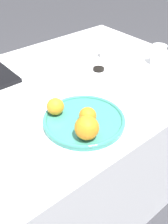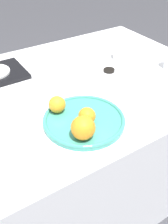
{
  "view_description": "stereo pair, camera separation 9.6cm",
  "coord_description": "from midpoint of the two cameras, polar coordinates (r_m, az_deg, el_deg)",
  "views": [
    {
      "loc": [
        -0.55,
        -0.86,
        1.34
      ],
      "look_at": [
        -0.06,
        -0.27,
        0.76
      ],
      "focal_mm": 42.0,
      "sensor_mm": 36.0,
      "label": 1
    },
    {
      "loc": [
        -0.48,
        -0.92,
        1.34
      ],
      "look_at": [
        -0.06,
        -0.27,
        0.76
      ],
      "focal_mm": 42.0,
      "sensor_mm": 36.0,
      "label": 2
    }
  ],
  "objects": [
    {
      "name": "ground_plane",
      "position": [
        1.69,
        -1.68,
        -15.44
      ],
      "size": [
        12.0,
        12.0,
        0.0
      ],
      "primitive_type": "plane",
      "color": "#38383D"
    },
    {
      "name": "table",
      "position": [
        1.43,
        -1.94,
        -6.7
      ],
      "size": [
        1.48,
        0.98,
        0.71
      ],
      "color": "white",
      "rests_on": "ground_plane"
    },
    {
      "name": "fruit_platter",
      "position": [
        0.98,
        2.8,
        -1.84
      ],
      "size": [
        0.31,
        0.31,
        0.02
      ],
      "color": "teal",
      "rests_on": "table"
    },
    {
      "name": "orange_0",
      "position": [
        0.95,
        3.55,
        -0.98
      ],
      "size": [
        0.06,
        0.06,
        0.06
      ],
      "color": "orange",
      "rests_on": "fruit_platter"
    },
    {
      "name": "orange_1",
      "position": [
        1.0,
        -3.17,
        1.56
      ],
      "size": [
        0.07,
        0.07,
        0.07
      ],
      "color": "orange",
      "rests_on": "fruit_platter"
    },
    {
      "name": "orange_2",
      "position": [
        0.88,
        2.93,
        -3.59
      ],
      "size": [
        0.08,
        0.08,
        0.08
      ],
      "color": "orange",
      "rests_on": "fruit_platter"
    },
    {
      "name": "cup_0",
      "position": [
        1.01,
        -13.33,
        0.41
      ],
      "size": [
        0.08,
        0.08,
        0.08
      ],
      "color": "white",
      "rests_on": "table"
    },
    {
      "name": "cup_1",
      "position": [
        1.47,
        9.91,
        12.63
      ],
      "size": [
        0.08,
        0.08,
        0.07
      ],
      "color": "white",
      "rests_on": "table"
    },
    {
      "name": "soy_dish",
      "position": [
        1.34,
        7.61,
        8.9
      ],
      "size": [
        0.06,
        0.06,
        0.01
      ],
      "color": "black",
      "rests_on": "table"
    }
  ]
}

